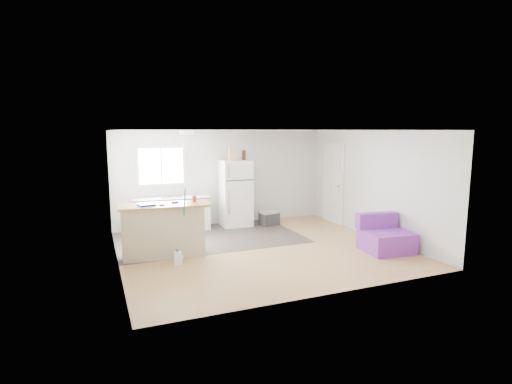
% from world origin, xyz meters
% --- Properties ---
extents(room, '(5.51, 5.01, 2.41)m').
position_xyz_m(room, '(0.00, 0.00, 1.20)').
color(room, '#A57E45').
rests_on(room, ground).
extents(vinyl_zone, '(4.05, 2.50, 0.00)m').
position_xyz_m(vinyl_zone, '(-0.73, 1.25, 0.00)').
color(vinyl_zone, '#2F2923').
rests_on(vinyl_zone, floor).
extents(window, '(1.18, 0.06, 0.98)m').
position_xyz_m(window, '(-1.55, 2.49, 1.55)').
color(window, white).
rests_on(window, back_wall).
extents(interior_door, '(0.11, 0.92, 2.10)m').
position_xyz_m(interior_door, '(2.72, 1.55, 1.02)').
color(interior_door, white).
rests_on(interior_door, right_wall).
extents(ceiling_fixture, '(0.30, 0.30, 0.07)m').
position_xyz_m(ceiling_fixture, '(-1.20, 1.20, 2.36)').
color(ceiling_fixture, white).
rests_on(ceiling_fixture, ceiling).
extents(kitchen_cabinets, '(1.87, 0.71, 1.08)m').
position_xyz_m(kitchen_cabinets, '(-1.38, 2.21, 0.42)').
color(kitchen_cabinets, white).
rests_on(kitchen_cabinets, floor).
extents(peninsula, '(1.71, 0.78, 1.02)m').
position_xyz_m(peninsula, '(-1.90, 0.26, 0.51)').
color(peninsula, '#C7B78F').
rests_on(peninsula, floor).
extents(refrigerator, '(0.75, 0.72, 1.67)m').
position_xyz_m(refrigerator, '(0.22, 2.14, 0.83)').
color(refrigerator, white).
rests_on(refrigerator, floor).
extents(cooler, '(0.55, 0.42, 0.37)m').
position_xyz_m(cooler, '(1.03, 1.85, 0.19)').
color(cooler, '#2C2C2E').
rests_on(cooler, floor).
extents(purple_seat, '(0.98, 0.94, 0.73)m').
position_xyz_m(purple_seat, '(2.26, -1.06, 0.27)').
color(purple_seat, purple).
rests_on(purple_seat, floor).
extents(cleaner_jug, '(0.13, 0.10, 0.29)m').
position_xyz_m(cleaner_jug, '(-1.76, -0.34, 0.13)').
color(cleaner_jug, white).
rests_on(cleaner_jug, floor).
extents(mop, '(0.23, 0.38, 1.37)m').
position_xyz_m(mop, '(-1.66, -0.09, 0.23)').
color(mop, green).
rests_on(mop, floor).
extents(red_cup, '(0.09, 0.09, 0.12)m').
position_xyz_m(red_cup, '(-1.28, 0.29, 1.08)').
color(red_cup, red).
rests_on(red_cup, peninsula).
extents(blue_tray, '(0.34, 0.28, 0.04)m').
position_xyz_m(blue_tray, '(-2.20, 0.22, 1.04)').
color(blue_tray, '#1529CC').
rests_on(blue_tray, peninsula).
extents(tool_a, '(0.15, 0.07, 0.03)m').
position_xyz_m(tool_a, '(-1.66, 0.33, 1.03)').
color(tool_a, black).
rests_on(tool_a, peninsula).
extents(tool_b, '(0.11, 0.07, 0.03)m').
position_xyz_m(tool_b, '(-1.93, 0.14, 1.03)').
color(tool_b, black).
rests_on(tool_b, peninsula).
extents(cardboard_box, '(0.21, 0.12, 0.30)m').
position_xyz_m(cardboard_box, '(0.13, 2.05, 1.82)').
color(cardboard_box, tan).
rests_on(cardboard_box, refrigerator).
extents(bottle_left, '(0.09, 0.09, 0.25)m').
position_xyz_m(bottle_left, '(0.43, 2.03, 1.79)').
color(bottle_left, '#3A190A').
rests_on(bottle_left, refrigerator).
extents(bottle_right, '(0.07, 0.07, 0.25)m').
position_xyz_m(bottle_right, '(0.43, 2.12, 1.79)').
color(bottle_right, '#3A190A').
rests_on(bottle_right, refrigerator).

